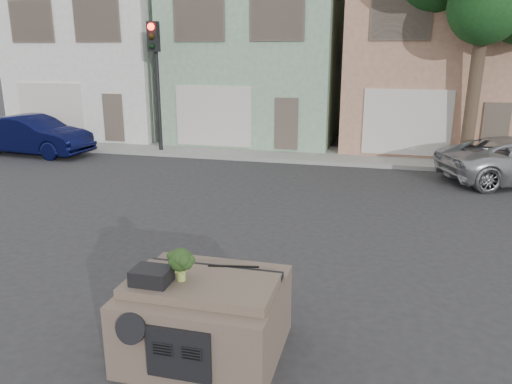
% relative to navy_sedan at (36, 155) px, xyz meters
% --- Properties ---
extents(ground_plane, '(120.00, 120.00, 0.00)m').
position_rel_navy_sedan_xyz_m(ground_plane, '(11.24, -8.11, 0.00)').
color(ground_plane, '#303033').
rests_on(ground_plane, ground).
extents(sidewalk, '(40.00, 3.00, 0.15)m').
position_rel_navy_sedan_xyz_m(sidewalk, '(11.24, 2.39, 0.07)').
color(sidewalk, gray).
rests_on(sidewalk, ground).
extents(townhouse_white, '(7.20, 8.20, 7.55)m').
position_rel_navy_sedan_xyz_m(townhouse_white, '(0.24, 6.39, 3.77)').
color(townhouse_white, white).
rests_on(townhouse_white, ground).
extents(townhouse_mint, '(7.20, 8.20, 7.55)m').
position_rel_navy_sedan_xyz_m(townhouse_mint, '(7.74, 6.39, 3.77)').
color(townhouse_mint, '#87AD8D').
rests_on(townhouse_mint, ground).
extents(townhouse_tan, '(7.20, 8.20, 7.55)m').
position_rel_navy_sedan_xyz_m(townhouse_tan, '(15.24, 6.39, 3.77)').
color(townhouse_tan, tan).
rests_on(townhouse_tan, ground).
extents(navy_sedan, '(4.82, 1.99, 1.55)m').
position_rel_navy_sedan_xyz_m(navy_sedan, '(0.00, 0.00, 0.00)').
color(navy_sedan, '#080B33').
rests_on(navy_sedan, ground).
extents(traffic_signal, '(0.40, 0.40, 5.10)m').
position_rel_navy_sedan_xyz_m(traffic_signal, '(4.74, 1.39, 2.55)').
color(traffic_signal, black).
rests_on(traffic_signal, ground).
extents(tree_near, '(4.40, 4.00, 8.50)m').
position_rel_navy_sedan_xyz_m(tree_near, '(16.24, 1.69, 4.25)').
color(tree_near, '#163F18').
rests_on(tree_near, ground).
extents(car_dashboard, '(2.00, 1.80, 1.12)m').
position_rel_navy_sedan_xyz_m(car_dashboard, '(11.24, -11.11, 0.56)').
color(car_dashboard, brown).
rests_on(car_dashboard, ground).
extents(instrument_hump, '(0.48, 0.38, 0.20)m').
position_rel_navy_sedan_xyz_m(instrument_hump, '(10.66, -11.46, 1.22)').
color(instrument_hump, black).
rests_on(instrument_hump, car_dashboard).
extents(wiper_arm, '(0.69, 0.15, 0.02)m').
position_rel_navy_sedan_xyz_m(wiper_arm, '(11.52, -10.73, 1.13)').
color(wiper_arm, black).
rests_on(wiper_arm, car_dashboard).
extents(broccoli, '(0.38, 0.38, 0.45)m').
position_rel_navy_sedan_xyz_m(broccoli, '(10.99, -11.29, 1.34)').
color(broccoli, '#1C3213').
rests_on(broccoli, car_dashboard).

